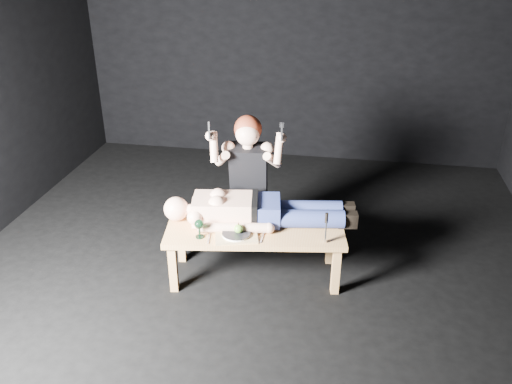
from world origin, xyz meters
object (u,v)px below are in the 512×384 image
kneeling_woman (249,179)px  lying_man (260,207)px  serving_tray (236,236)px  goblet (199,229)px  table (255,252)px  carving_knife (326,228)px

kneeling_woman → lying_man: bearing=-72.7°
kneeling_woman → serving_tray: size_ratio=3.95×
lying_man → goblet: bearing=-150.3°
table → kneeling_woman: bearing=96.8°
kneeling_woman → serving_tray: 0.68m
lying_man → carving_knife: bearing=-32.4°
lying_man → goblet: (-0.42, -0.33, -0.05)m
lying_man → serving_tray: (-0.14, -0.28, -0.12)m
table → goblet: 0.54m
carving_knife → table: bearing=160.3°
lying_man → goblet: 0.54m
table → lying_man: lying_man is taller
serving_tray → carving_knife: size_ratio=1.29×
kneeling_woman → serving_tray: (0.02, -0.66, -0.18)m
lying_man → goblet: size_ratio=8.86×
kneeling_woman → goblet: (-0.26, -0.71, -0.11)m
table → serving_tray: serving_tray is taller
lying_man → serving_tray: size_ratio=4.20×
table → lying_man: bearing=71.3°
table → carving_knife: size_ratio=5.61×
serving_tray → carving_knife: (0.68, 0.04, 0.12)m
table → carving_knife: (0.56, -0.11, 0.35)m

